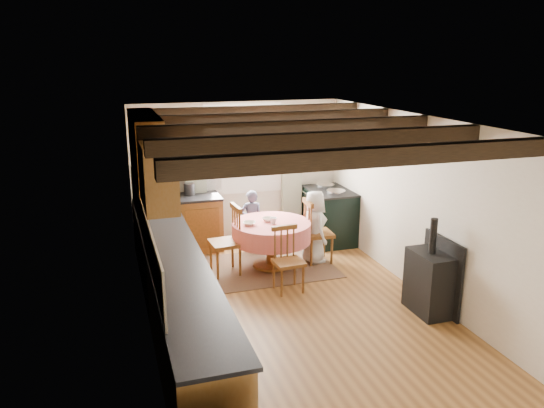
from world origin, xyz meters
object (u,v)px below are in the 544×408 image
object	(u,v)px
chair_right	(318,231)
child_right	(314,227)
cast_iron_stove	(430,266)
chair_left	(225,240)
chair_near	(289,260)
aga_range	(330,215)
child_far	(251,221)
cup	(273,221)
dining_table	(271,245)

from	to	relation	value
chair_right	child_right	size ratio (longest dim) A/B	0.89
cast_iron_stove	chair_left	bearing A→B (deg)	137.60
chair_near	cast_iron_stove	world-z (taller)	cast_iron_stove
aga_range	child_right	distance (m)	1.04
aga_range	child_far	bearing A→B (deg)	-177.91
chair_right	aga_range	distance (m)	1.02
aga_range	cup	xyz separation A→B (m)	(-1.32, -0.92, 0.30)
child_right	cup	size ratio (longest dim) A/B	10.93
dining_table	cast_iron_stove	bearing A→B (deg)	-54.37
dining_table	chair_right	xyz separation A→B (m)	(0.76, -0.00, 0.15)
chair_left	cup	distance (m)	0.78
aga_range	chair_left	bearing A→B (deg)	-156.88
cast_iron_stove	child_far	distance (m)	3.19
chair_near	chair_left	bearing A→B (deg)	126.22
aga_range	cast_iron_stove	world-z (taller)	cast_iron_stove
aga_range	child_far	distance (m)	1.42
chair_near	cup	world-z (taller)	chair_near
chair_near	cup	distance (m)	0.87
cast_iron_stove	cup	distance (m)	2.41
aga_range	chair_near	bearing A→B (deg)	-128.22
cast_iron_stove	child_right	xyz separation A→B (m)	(-0.73, 2.02, -0.05)
cast_iron_stove	child_right	distance (m)	2.15
chair_right	child_right	world-z (taller)	child_right
chair_near	aga_range	size ratio (longest dim) A/B	0.89
chair_near	chair_right	xyz separation A→B (m)	(0.80, 0.87, 0.06)
cup	dining_table	bearing A→B (deg)	97.50
dining_table	chair_near	xyz separation A→B (m)	(-0.03, -0.88, 0.09)
child_far	chair_left	bearing A→B (deg)	55.98
dining_table	chair_right	world-z (taller)	chair_right
chair_left	aga_range	size ratio (longest dim) A/B	1.02
chair_near	dining_table	bearing A→B (deg)	84.89
dining_table	chair_left	bearing A→B (deg)	-177.54
chair_right	cast_iron_stove	xyz separation A→B (m)	(0.67, -2.00, 0.11)
chair_near	cast_iron_stove	size ratio (longest dim) A/B	0.73
chair_left	chair_right	world-z (taller)	chair_left
dining_table	cup	xyz separation A→B (m)	(0.01, -0.07, 0.41)
chair_right	cup	size ratio (longest dim) A/B	9.68
aga_range	dining_table	bearing A→B (deg)	-147.50
dining_table	child_far	size ratio (longest dim) A/B	1.15
chair_near	aga_range	xyz separation A→B (m)	(1.36, 1.72, 0.02)
chair_near	chair_right	bearing A→B (deg)	44.59
chair_near	aga_range	bearing A→B (deg)	48.67
child_far	cup	xyz separation A→B (m)	(0.10, -0.86, 0.25)
dining_table	chair_left	size ratio (longest dim) A/B	1.14
chair_left	child_far	xyz separation A→B (m)	(0.63, 0.82, -0.00)
cast_iron_stove	child_far	size ratio (longest dim) A/B	1.20
aga_range	cup	world-z (taller)	aga_range
child_far	child_right	xyz separation A→B (m)	(0.80, -0.77, 0.06)
chair_right	cast_iron_stove	size ratio (longest dim) A/B	0.82
chair_right	child_far	size ratio (longest dim) A/B	0.98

